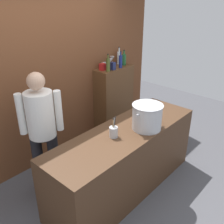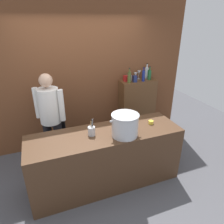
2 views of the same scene
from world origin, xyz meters
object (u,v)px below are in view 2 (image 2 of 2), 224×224
(utensil_crock, at_px, (92,131))
(spice_tin_navy, at_px, (135,79))
(wine_glass_short, at_px, (136,75))
(spice_tin_silver, at_px, (129,78))
(wine_glass_wide, at_px, (139,73))
(chef, at_px, (51,115))
(wine_bottle_cobalt, at_px, (143,76))
(wine_bottle_olive, at_px, (129,77))
(spice_tin_red, at_px, (126,78))
(stockpot_large, at_px, (125,125))
(wine_bottle_clear, at_px, (147,73))
(butter_jar, at_px, (151,122))
(wine_bottle_green, at_px, (149,75))

(utensil_crock, xyz_separation_m, spice_tin_navy, (1.21, 1.09, 0.35))
(wine_glass_short, relative_size, spice_tin_silver, 1.40)
(wine_glass_short, distance_m, spice_tin_navy, 0.16)
(wine_glass_wide, height_order, spice_tin_silver, wine_glass_wide)
(chef, relative_size, wine_bottle_cobalt, 5.64)
(wine_bottle_olive, bearing_deg, spice_tin_navy, 2.09)
(chef, relative_size, wine_glass_wide, 9.65)
(wine_bottle_cobalt, height_order, spice_tin_red, wine_bottle_cobalt)
(utensil_crock, height_order, wine_bottle_cobalt, wine_bottle_cobalt)
(chef, bearing_deg, spice_tin_navy, -133.71)
(stockpot_large, distance_m, wine_glass_short, 1.67)
(utensil_crock, relative_size, spice_tin_red, 2.22)
(wine_bottle_olive, xyz_separation_m, wine_glass_short, (0.21, 0.14, -0.01))
(chef, relative_size, wine_bottle_olive, 5.67)
(wine_glass_short, distance_m, spice_tin_red, 0.23)
(wine_glass_short, bearing_deg, spice_tin_navy, -121.46)
(wine_bottle_cobalt, relative_size, wine_bottle_clear, 0.94)
(wine_bottle_cobalt, bearing_deg, chef, -170.31)
(butter_jar, distance_m, wine_bottle_green, 1.37)
(wine_bottle_olive, height_order, spice_tin_silver, wine_bottle_olive)
(wine_bottle_olive, height_order, spice_tin_red, wine_bottle_olive)
(utensil_crock, bearing_deg, butter_jar, -0.34)
(wine_bottle_cobalt, xyz_separation_m, wine_bottle_clear, (0.18, 0.19, 0.00))
(spice_tin_red, relative_size, spice_tin_silver, 1.05)
(wine_glass_short, bearing_deg, wine_bottle_olive, -146.40)
(wine_glass_wide, bearing_deg, wine_bottle_cobalt, -90.53)
(butter_jar, height_order, wine_glass_short, wine_glass_short)
(wine_glass_short, bearing_deg, butter_jar, -105.03)
(wine_bottle_olive, relative_size, spice_tin_silver, 2.66)
(butter_jar, distance_m, wine_bottle_olive, 1.18)
(butter_jar, height_order, wine_bottle_clear, wine_bottle_clear)
(spice_tin_navy, distance_m, spice_tin_silver, 0.15)
(utensil_crock, height_order, spice_tin_silver, spice_tin_silver)
(chef, bearing_deg, wine_bottle_clear, -131.09)
(stockpot_large, bearing_deg, wine_bottle_cobalt, 52.43)
(wine_bottle_green, bearing_deg, spice_tin_navy, -171.35)
(stockpot_large, xyz_separation_m, wine_glass_wide, (0.96, 1.44, 0.32))
(chef, xyz_separation_m, wine_glass_short, (1.79, 0.47, 0.40))
(chef, height_order, wine_bottle_cobalt, chef)
(stockpot_large, relative_size, wine_bottle_cobalt, 1.51)
(wine_glass_wide, bearing_deg, spice_tin_navy, -135.14)
(wine_bottle_cobalt, distance_m, spice_tin_navy, 0.19)
(utensil_crock, distance_m, wine_glass_wide, 1.94)
(wine_bottle_olive, height_order, wine_glass_short, wine_bottle_olive)
(spice_tin_red, bearing_deg, wine_bottle_olive, -81.87)
(wine_glass_short, distance_m, spice_tin_silver, 0.15)
(utensil_crock, relative_size, wine_bottle_olive, 0.88)
(wine_glass_short, bearing_deg, wine_bottle_green, -15.90)
(wine_bottle_clear, relative_size, wine_glass_wide, 1.81)
(wine_bottle_cobalt, height_order, wine_bottle_clear, wine_bottle_clear)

